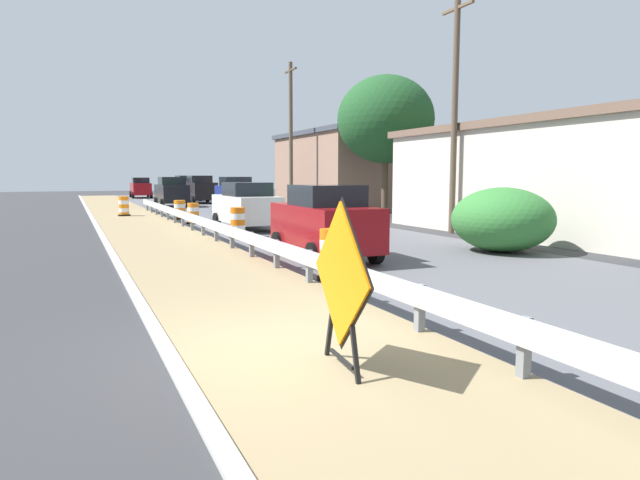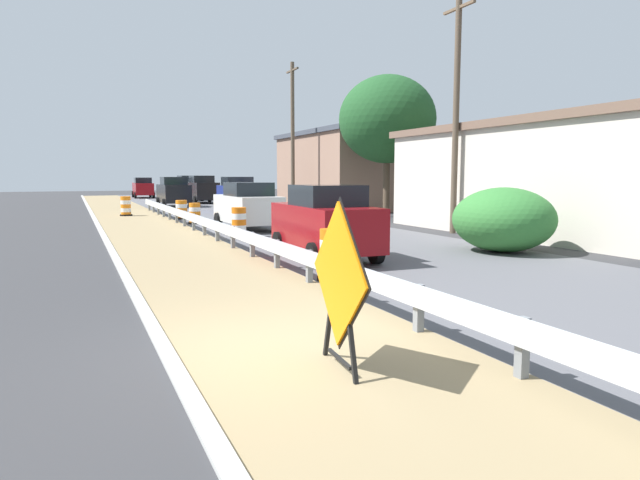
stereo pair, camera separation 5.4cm
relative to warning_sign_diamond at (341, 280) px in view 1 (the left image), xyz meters
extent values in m
plane|color=#333335|center=(-0.48, 1.13, -1.07)|extent=(160.00, 160.00, 0.00)
cube|color=#8E7A56|center=(0.13, 1.13, -1.07)|extent=(3.62, 120.00, 0.01)
cube|color=#56565B|center=(5.91, 1.13, -1.07)|extent=(7.96, 120.00, 0.00)
cube|color=#ADADA8|center=(-1.78, 1.13, -1.07)|extent=(0.20, 120.00, 0.11)
cube|color=silver|center=(1.68, 3.99, -0.52)|extent=(0.08, 57.17, 0.32)
cube|color=slate|center=(1.76, -1.11, -0.72)|extent=(0.12, 0.12, 0.70)
cube|color=slate|center=(1.76, 0.93, -0.72)|extent=(0.12, 0.12, 0.70)
cube|color=slate|center=(1.76, 2.97, -0.72)|extent=(0.12, 0.12, 0.70)
cube|color=slate|center=(1.76, 5.01, -0.72)|extent=(0.12, 0.12, 0.70)
cube|color=slate|center=(1.76, 7.06, -0.72)|extent=(0.12, 0.12, 0.70)
cube|color=slate|center=(1.76, 9.10, -0.72)|extent=(0.12, 0.12, 0.70)
cube|color=slate|center=(1.76, 11.14, -0.72)|extent=(0.12, 0.12, 0.70)
cube|color=slate|center=(1.76, 13.18, -0.72)|extent=(0.12, 0.12, 0.70)
cube|color=slate|center=(1.76, 15.22, -0.72)|extent=(0.12, 0.12, 0.70)
cube|color=slate|center=(1.76, 17.27, -0.72)|extent=(0.12, 0.12, 0.70)
cube|color=slate|center=(1.76, 19.31, -0.72)|extent=(0.12, 0.12, 0.70)
cube|color=slate|center=(1.76, 21.35, -0.72)|extent=(0.12, 0.12, 0.70)
cube|color=slate|center=(1.76, 23.39, -0.72)|extent=(0.12, 0.12, 0.70)
cube|color=slate|center=(1.76, 25.43, -0.72)|extent=(0.12, 0.12, 0.70)
cube|color=slate|center=(1.76, 27.47, -0.72)|extent=(0.12, 0.12, 0.70)
cube|color=slate|center=(1.76, 29.52, -0.72)|extent=(0.12, 0.12, 0.70)
cube|color=slate|center=(1.76, 31.56, -0.72)|extent=(0.12, 0.12, 0.70)
cube|color=black|center=(-0.02, -0.35, -0.55)|extent=(0.09, 0.39, 1.06)
cube|color=black|center=(0.05, 0.35, -0.55)|extent=(0.09, 0.39, 1.06)
cube|color=black|center=(0.01, 0.00, -0.95)|extent=(0.11, 0.72, 0.04)
cube|color=orange|center=(-0.01, 0.00, 0.07)|extent=(0.20, 1.70, 1.70)
cube|color=black|center=(0.01, 0.00, 0.07)|extent=(0.19, 1.80, 1.80)
cylinder|color=orange|center=(2.29, 5.04, -0.96)|extent=(0.50, 0.50, 0.23)
cylinder|color=white|center=(2.29, 5.04, -0.73)|extent=(0.50, 0.50, 0.23)
cylinder|color=orange|center=(2.29, 5.04, -0.51)|extent=(0.50, 0.50, 0.23)
cylinder|color=white|center=(2.29, 5.04, -0.28)|extent=(0.50, 0.50, 0.23)
cylinder|color=orange|center=(2.29, 5.04, -0.06)|extent=(0.50, 0.50, 0.23)
cylinder|color=black|center=(2.29, 5.04, -1.03)|extent=(0.63, 0.63, 0.08)
cylinder|color=orange|center=(3.03, 8.37, -0.98)|extent=(0.58, 0.58, 0.19)
cylinder|color=white|center=(3.03, 8.37, -0.79)|extent=(0.58, 0.58, 0.19)
cylinder|color=orange|center=(3.03, 8.37, -0.59)|extent=(0.58, 0.58, 0.19)
cylinder|color=white|center=(3.03, 8.37, -0.40)|extent=(0.58, 0.58, 0.19)
cylinder|color=orange|center=(3.03, 8.37, -0.21)|extent=(0.58, 0.58, 0.19)
cylinder|color=black|center=(3.03, 8.37, -1.03)|extent=(0.72, 0.72, 0.08)
cylinder|color=orange|center=(2.82, 14.15, -0.96)|extent=(0.54, 0.54, 0.22)
cylinder|color=white|center=(2.82, 14.15, -0.74)|extent=(0.54, 0.54, 0.22)
cylinder|color=orange|center=(2.82, 14.15, -0.52)|extent=(0.54, 0.54, 0.22)
cylinder|color=white|center=(2.82, 14.15, -0.30)|extent=(0.54, 0.54, 0.22)
cylinder|color=orange|center=(2.82, 14.15, -0.08)|extent=(0.54, 0.54, 0.22)
cylinder|color=black|center=(2.82, 14.15, -1.03)|extent=(0.67, 0.67, 0.08)
cylinder|color=orange|center=(2.46, 20.43, -0.97)|extent=(0.52, 0.52, 0.20)
cylinder|color=white|center=(2.46, 20.43, -0.78)|extent=(0.52, 0.52, 0.20)
cylinder|color=orange|center=(2.46, 20.43, -0.58)|extent=(0.52, 0.52, 0.20)
cylinder|color=white|center=(2.46, 20.43, -0.38)|extent=(0.52, 0.52, 0.20)
cylinder|color=orange|center=(2.46, 20.43, -0.19)|extent=(0.52, 0.52, 0.20)
cylinder|color=black|center=(2.46, 20.43, -1.03)|extent=(0.65, 0.65, 0.08)
cylinder|color=orange|center=(-0.05, 27.16, -0.96)|extent=(0.55, 0.55, 0.22)
cylinder|color=white|center=(-0.05, 27.16, -0.74)|extent=(0.55, 0.55, 0.22)
cylinder|color=orange|center=(-0.05, 27.16, -0.52)|extent=(0.55, 0.55, 0.22)
cylinder|color=white|center=(-0.05, 27.16, -0.30)|extent=(0.55, 0.55, 0.22)
cylinder|color=orange|center=(-0.05, 27.16, -0.08)|extent=(0.55, 0.55, 0.22)
cylinder|color=black|center=(-0.05, 27.16, -1.03)|extent=(0.68, 0.68, 0.08)
cylinder|color=orange|center=(2.39, 23.49, -0.97)|extent=(0.58, 0.58, 0.20)
cylinder|color=white|center=(2.39, 23.49, -0.77)|extent=(0.58, 0.58, 0.20)
cylinder|color=orange|center=(2.39, 23.49, -0.58)|extent=(0.58, 0.58, 0.20)
cylinder|color=white|center=(2.39, 23.49, -0.38)|extent=(0.58, 0.58, 0.20)
cylinder|color=orange|center=(2.39, 23.49, -0.18)|extent=(0.58, 0.58, 0.20)
cylinder|color=black|center=(2.39, 23.49, -1.03)|extent=(0.72, 0.72, 0.08)
cube|color=maroon|center=(3.50, 8.03, -0.18)|extent=(1.88, 4.27, 1.15)
cube|color=black|center=(3.50, 7.86, 0.67)|extent=(1.63, 1.99, 0.56)
cylinder|color=black|center=(2.68, 9.45, -0.75)|extent=(0.24, 0.65, 0.64)
cylinder|color=black|center=(4.42, 9.39, -0.75)|extent=(0.24, 0.65, 0.64)
cylinder|color=black|center=(2.59, 6.67, -0.75)|extent=(0.24, 0.65, 0.64)
cylinder|color=black|center=(4.32, 6.61, -0.75)|extent=(0.24, 0.65, 0.64)
cube|color=silver|center=(6.95, 45.26, -0.07)|extent=(1.85, 4.56, 1.37)
cube|color=black|center=(6.94, 45.44, 0.90)|extent=(1.60, 2.12, 0.56)
cylinder|color=black|center=(7.85, 43.80, -0.75)|extent=(0.24, 0.65, 0.64)
cylinder|color=black|center=(6.14, 43.74, -0.75)|extent=(0.24, 0.65, 0.64)
cylinder|color=black|center=(7.76, 46.77, -0.75)|extent=(0.24, 0.65, 0.64)
cylinder|color=black|center=(6.05, 46.72, -0.75)|extent=(0.24, 0.65, 0.64)
cube|color=silver|center=(3.96, 16.85, -0.20)|extent=(1.88, 4.36, 1.11)
cube|color=black|center=(3.97, 16.67, 0.63)|extent=(1.65, 2.02, 0.56)
cylinder|color=black|center=(3.04, 18.25, -0.75)|extent=(0.23, 0.64, 0.64)
cylinder|color=black|center=(4.83, 18.29, -0.75)|extent=(0.23, 0.64, 0.64)
cylinder|color=black|center=(3.10, 15.40, -0.75)|extent=(0.23, 0.64, 0.64)
cylinder|color=black|center=(4.89, 15.44, -0.75)|extent=(0.23, 0.64, 0.64)
cube|color=navy|center=(6.82, 28.43, -0.10)|extent=(1.87, 4.07, 1.30)
cube|color=black|center=(6.83, 28.59, 0.83)|extent=(1.66, 1.88, 0.56)
cylinder|color=black|center=(7.72, 27.08, -0.75)|extent=(0.23, 0.64, 0.64)
cylinder|color=black|center=(5.90, 27.10, -0.75)|extent=(0.23, 0.64, 0.64)
cylinder|color=black|center=(7.75, 29.75, -0.75)|extent=(0.23, 0.64, 0.64)
cylinder|color=black|center=(5.93, 29.77, -0.75)|extent=(0.23, 0.64, 0.64)
cube|color=black|center=(3.99, 35.51, -0.11)|extent=(1.88, 4.16, 1.28)
cube|color=black|center=(3.99, 35.34, 0.81)|extent=(1.67, 1.92, 0.56)
cylinder|color=black|center=(3.06, 36.86, -0.75)|extent=(0.23, 0.64, 0.64)
cylinder|color=black|center=(4.90, 36.88, -0.75)|extent=(0.23, 0.64, 0.64)
cylinder|color=black|center=(3.09, 34.13, -0.75)|extent=(0.23, 0.64, 0.64)
cylinder|color=black|center=(4.93, 34.15, -0.75)|extent=(0.23, 0.64, 0.64)
cube|color=black|center=(7.05, 39.90, -0.06)|extent=(1.98, 4.19, 1.37)
cube|color=black|center=(7.04, 40.06, 0.90)|extent=(1.73, 1.95, 0.56)
cylinder|color=black|center=(8.02, 38.56, -0.75)|extent=(0.24, 0.65, 0.64)
cylinder|color=black|center=(6.15, 38.51, -0.75)|extent=(0.24, 0.65, 0.64)
cylinder|color=black|center=(7.94, 41.29, -0.75)|extent=(0.24, 0.65, 0.64)
cylinder|color=black|center=(6.07, 41.24, -0.75)|extent=(0.24, 0.65, 0.64)
cube|color=maroon|center=(3.81, 52.90, -0.17)|extent=(1.84, 4.69, 1.17)
cube|color=black|center=(3.81, 52.72, 0.70)|extent=(1.60, 2.17, 0.56)
cylinder|color=black|center=(2.99, 54.46, -0.75)|extent=(0.24, 0.65, 0.64)
cylinder|color=black|center=(4.71, 54.42, -0.75)|extent=(0.24, 0.65, 0.64)
cylinder|color=black|center=(2.91, 51.39, -0.75)|extent=(0.24, 0.65, 0.64)
cylinder|color=black|center=(4.64, 51.35, -0.75)|extent=(0.24, 0.65, 0.64)
cube|color=beige|center=(15.19, 10.50, 0.93)|extent=(7.97, 12.75, 4.01)
cube|color=brown|center=(15.19, 10.50, 3.09)|extent=(8.29, 13.26, 0.30)
cube|color=#93705B|center=(15.62, 28.88, 1.40)|extent=(8.09, 10.83, 4.95)
cube|color=#3D424C|center=(15.62, 28.88, 4.03)|extent=(8.41, 11.26, 0.30)
cylinder|color=brown|center=(10.91, 11.97, 3.47)|extent=(0.24, 0.24, 9.08)
cube|color=brown|center=(10.91, 11.97, 7.51)|extent=(0.12, 1.80, 0.10)
cylinder|color=brown|center=(10.02, 27.00, 3.55)|extent=(0.24, 0.24, 9.23)
cube|color=brown|center=(10.02, 27.00, 7.66)|extent=(0.12, 1.80, 0.10)
ellipsoid|color=#337533|center=(8.96, 7.06, -0.11)|extent=(3.02, 3.02, 1.93)
cylinder|color=#4C3D2D|center=(12.96, 20.48, 0.52)|extent=(0.36, 0.36, 3.18)
ellipsoid|color=#1E4C23|center=(12.96, 20.48, 4.21)|extent=(5.23, 5.23, 4.71)
camera|label=1|loc=(-2.84, -5.65, 1.21)|focal=30.95mm
camera|label=2|loc=(-2.79, -5.67, 1.21)|focal=30.95mm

